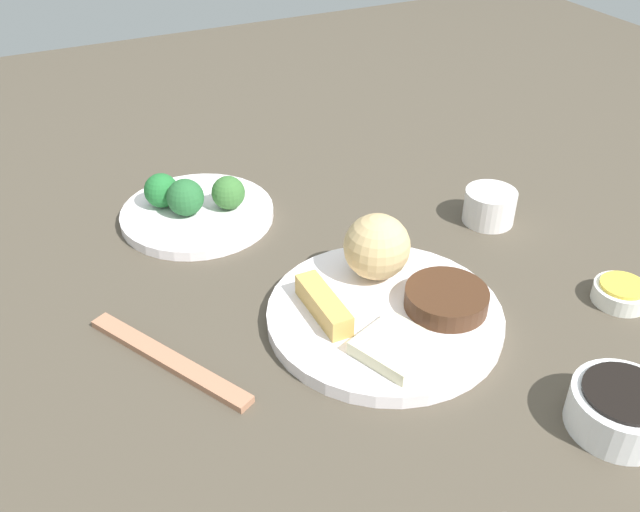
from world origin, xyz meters
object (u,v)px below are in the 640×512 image
broccoli_plate (198,214)px  chopsticks_pair (168,359)px  soy_sauce_bowl (620,410)px  sauce_ramekin_hot_mustard (621,294)px  main_plate (384,316)px  teacup (489,206)px

broccoli_plate → chopsticks_pair: 0.28m
soy_sauce_bowl → sauce_ramekin_hot_mustard: (-0.14, 0.14, -0.01)m
main_plate → broccoli_plate: main_plate is taller
sauce_ramekin_hot_mustard → teacup: bearing=-172.0°
teacup → soy_sauce_bowl: bearing=-18.2°
broccoli_plate → sauce_ramekin_hot_mustard: sauce_ramekin_hot_mustard is taller
broccoli_plate → soy_sauce_bowl: bearing=24.5°
soy_sauce_bowl → broccoli_plate: bearing=-155.5°
broccoli_plate → sauce_ramekin_hot_mustard: size_ratio=3.26×
chopsticks_pair → soy_sauce_bowl: bearing=53.2°
sauce_ramekin_hot_mustard → teacup: 0.21m
broccoli_plate → chopsticks_pair: size_ratio=0.95×
main_plate → broccoli_plate: (-0.30, -0.12, -0.00)m
main_plate → teacup: teacup is taller
chopsticks_pair → broccoli_plate: bearing=156.4°
main_plate → sauce_ramekin_hot_mustard: bearing=71.9°
broccoli_plate → teacup: bearing=63.3°
sauce_ramekin_hot_mustard → teacup: size_ratio=0.92×
main_plate → sauce_ramekin_hot_mustard: sauce_ramekin_hot_mustard is taller
soy_sauce_bowl → sauce_ramekin_hot_mustard: soy_sauce_bowl is taller
chopsticks_pair → teacup: bearing=100.0°
broccoli_plate → teacup: (0.18, 0.35, 0.02)m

